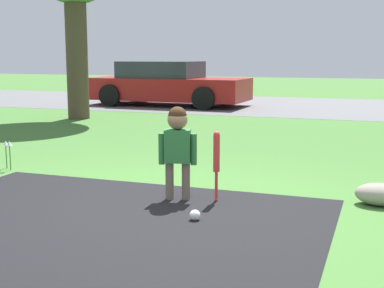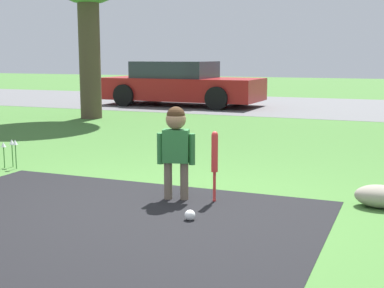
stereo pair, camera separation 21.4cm
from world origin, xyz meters
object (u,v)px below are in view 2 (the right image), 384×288
(parked_car, at_px, (181,85))
(baseball_bat, at_px, (215,156))
(child, at_px, (176,140))
(sports_ball, at_px, (190,215))

(parked_car, bearing_deg, baseball_bat, -63.46)
(child, xyz_separation_m, baseball_bat, (0.36, 0.06, -0.14))
(child, xyz_separation_m, sports_ball, (0.37, -0.56, -0.53))
(sports_ball, distance_m, parked_car, 10.52)
(baseball_bat, xyz_separation_m, parked_car, (-4.22, 9.00, 0.14))
(baseball_bat, bearing_deg, child, -170.07)
(sports_ball, relative_size, parked_car, 0.02)
(child, relative_size, sports_ball, 9.77)
(sports_ball, bearing_deg, child, 123.48)
(sports_ball, height_order, parked_car, parked_car)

